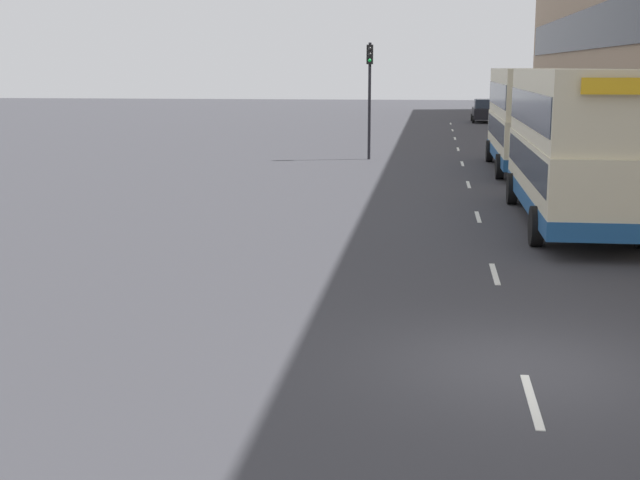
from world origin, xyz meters
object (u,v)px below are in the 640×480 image
object	(u,v)px
car_0	(484,111)
pedestrian_2	(630,168)
double_decker_bus_ahead	(526,117)
traffic_light_far_kerb	(370,82)
double_decker_bus_near	(573,143)

from	to	relation	value
car_0	pedestrian_2	distance (m)	42.30
double_decker_bus_ahead	traffic_light_far_kerb	bearing A→B (deg)	150.75
traffic_light_far_kerb	double_decker_bus_near	bearing A→B (deg)	-68.29
double_decker_bus_near	car_0	size ratio (longest dim) A/B	2.45
pedestrian_2	double_decker_bus_near	bearing A→B (deg)	-116.83
double_decker_bus_ahead	pedestrian_2	bearing A→B (deg)	-71.33
double_decker_bus_near	pedestrian_2	distance (m)	6.23
double_decker_bus_near	car_0	bearing A→B (deg)	89.75
double_decker_bus_near	pedestrian_2	bearing A→B (deg)	63.17
double_decker_bus_ahead	traffic_light_far_kerb	xyz separation A→B (m)	(-6.95, 3.89, 1.37)
double_decker_bus_near	pedestrian_2	size ratio (longest dim) A/B	6.31
double_decker_bus_ahead	car_0	distance (m)	34.32
traffic_light_far_kerb	pedestrian_2	bearing A→B (deg)	-50.85
pedestrian_2	traffic_light_far_kerb	distance (m)	15.48
double_decker_bus_ahead	traffic_light_far_kerb	world-z (taller)	traffic_light_far_kerb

